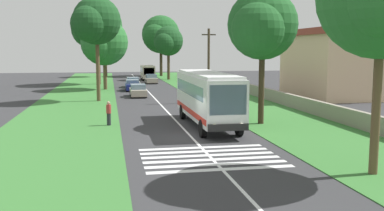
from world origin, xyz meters
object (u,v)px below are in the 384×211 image
at_px(roadside_tree_left_1, 105,41).
at_px(roadside_tree_right_0, 160,36).
at_px(roadside_tree_left_2, 96,27).
at_px(trailing_car_1, 132,85).
at_px(pedestrian, 109,113).
at_px(trailing_car_3, 151,79).
at_px(coach_bus, 207,95).
at_px(roadside_tree_right_3, 260,27).
at_px(roadside_tree_left_0, 95,22).
at_px(trailing_car_0, 138,91).
at_px(roadside_tree_left_3, 103,43).
at_px(roadside_building, 334,63).
at_px(utility_pole, 209,64).
at_px(trailing_minibus_0, 148,71).
at_px(trailing_car_2, 133,83).
at_px(roadside_tree_right_2, 167,42).

relative_size(roadside_tree_left_1, roadside_tree_right_0, 0.78).
relative_size(roadside_tree_left_2, roadside_tree_right_0, 1.04).
bearing_deg(trailing_car_1, roadside_tree_right_0, -13.07).
height_order(trailing_car_1, pedestrian, pedestrian).
height_order(trailing_car_1, roadside_tree_left_2, roadside_tree_left_2).
height_order(trailing_car_3, pedestrian, pedestrian).
bearing_deg(coach_bus, roadside_tree_right_3, -88.74).
distance_m(trailing_car_3, roadside_tree_left_0, 25.70).
bearing_deg(roadside_tree_right_3, roadside_tree_left_2, 17.37).
bearing_deg(trailing_car_0, roadside_tree_left_0, 129.94).
height_order(trailing_car_0, roadside_tree_left_1, roadside_tree_left_1).
distance_m(roadside_tree_left_2, roadside_tree_left_3, 9.67).
bearing_deg(trailing_car_3, pedestrian, 170.25).
distance_m(roadside_building, pedestrian, 29.27).
relative_size(roadside_tree_left_2, pedestrian, 7.37).
bearing_deg(trailing_car_3, roadside_tree_left_3, 144.16).
relative_size(trailing_car_1, roadside_tree_left_3, 0.46).
xyz_separation_m(coach_bus, roadside_building, (16.28, -18.25, 1.67)).
distance_m(trailing_car_3, utility_pole, 26.93).
bearing_deg(roadside_tree_left_0, trailing_car_1, -20.44).
relative_size(trailing_car_0, utility_pole, 0.59).
bearing_deg(roadside_tree_right_0, trailing_car_0, 169.82).
relative_size(trailing_minibus_0, roadside_tree_right_0, 0.50).
bearing_deg(roadside_building, roadside_tree_left_3, 62.00).
relative_size(trailing_car_2, roadside_tree_right_3, 0.45).
relative_size(trailing_car_1, roadside_tree_right_0, 0.36).
height_order(roadside_tree_right_2, pedestrian, roadside_tree_right_2).
relative_size(trailing_car_2, trailing_minibus_0, 0.72).
height_order(trailing_car_0, roadside_tree_left_3, roadside_tree_left_3).
bearing_deg(roadside_tree_left_0, roadside_tree_left_2, 1.23).
height_order(coach_bus, trailing_car_3, coach_bus).
relative_size(trailing_car_2, roadside_tree_left_1, 0.46).
relative_size(trailing_car_2, roadside_tree_left_0, 0.41).
height_order(trailing_car_2, roadside_building, roadside_building).
bearing_deg(utility_pole, trailing_minibus_0, 5.41).
distance_m(trailing_car_0, roadside_tree_right_0, 39.54).
distance_m(trailing_car_1, trailing_minibus_0, 19.52).
distance_m(trailing_car_2, roadside_tree_left_3, 7.40).
height_order(trailing_car_0, roadside_tree_left_0, roadside_tree_left_0).
bearing_deg(utility_pole, roadside_building, -78.88).
xyz_separation_m(utility_pole, roadside_building, (2.97, -15.13, -0.02)).
distance_m(roadside_tree_right_2, roadside_building, 34.72).
distance_m(roadside_tree_right_0, utility_pole, 45.37).
bearing_deg(roadside_tree_right_0, coach_bus, 176.67).
distance_m(trailing_minibus_0, pedestrian, 46.16).
bearing_deg(utility_pole, trailing_car_3, 6.98).
xyz_separation_m(roadside_tree_right_2, roadside_building, (-31.31, -14.73, -2.79)).
height_order(roadside_tree_right_0, roadside_tree_right_3, roadside_tree_right_0).
bearing_deg(trailing_car_2, roadside_tree_right_0, -14.86).
xyz_separation_m(trailing_car_3, roadside_tree_left_2, (-0.69, 8.30, 7.95)).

